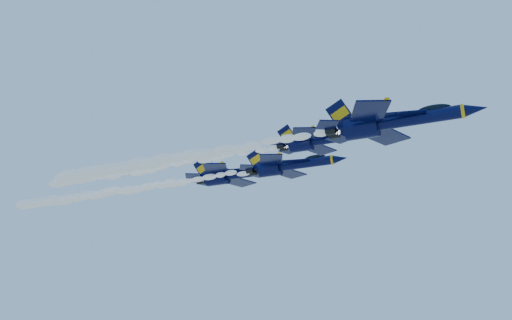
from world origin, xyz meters
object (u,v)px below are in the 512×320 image
at_px(jet_second, 321,140).
at_px(jet_fourth, 236,174).
at_px(jet_lead, 393,121).
at_px(jet_third, 290,165).

height_order(jet_second, jet_fourth, jet_fourth).
relative_size(jet_lead, jet_second, 1.28).
bearing_deg(jet_lead, jet_fourth, 145.44).
distance_m(jet_third, jet_fourth, 13.36).
distance_m(jet_lead, jet_second, 13.99).
bearing_deg(jet_third, jet_lead, -40.30).
distance_m(jet_second, jet_third, 12.34).
relative_size(jet_second, jet_third, 0.88).
xyz_separation_m(jet_second, jet_third, (-8.29, 9.14, 0.06)).
bearing_deg(jet_fourth, jet_third, -23.26).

